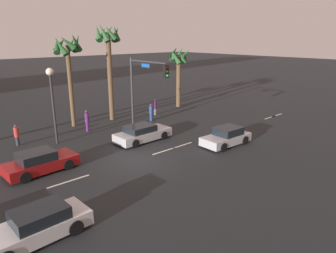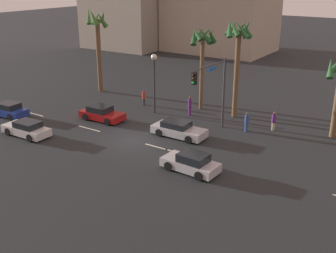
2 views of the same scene
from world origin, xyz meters
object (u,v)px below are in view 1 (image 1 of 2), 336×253
object	(u,v)px
pedestrian_3	(87,120)
car_4	(40,162)
palm_tree_3	(68,55)
pedestrian_2	(151,112)
car_2	(36,226)
car_3	(226,137)
palm_tree_1	(108,49)
traffic_signal	(143,82)
car_0	(142,133)
palm_tree_0	(179,64)
pedestrian_1	(17,135)
streetlamp	(52,91)
pedestrian_0	(155,107)

from	to	relation	value
pedestrian_3	car_4	bearing A→B (deg)	-137.22
pedestrian_3	palm_tree_3	bearing A→B (deg)	93.13
car_4	pedestrian_2	distance (m)	13.12
car_4	pedestrian_3	xyz separation A→B (m)	(6.06, 5.61, 0.38)
car_2	car_3	world-z (taller)	car_3
palm_tree_1	car_2	bearing A→B (deg)	-131.14
traffic_signal	pedestrian_2	distance (m)	4.40
pedestrian_2	car_2	bearing A→B (deg)	-143.26
car_0	palm_tree_3	bearing A→B (deg)	105.84
car_2	car_4	bearing A→B (deg)	68.63
car_4	palm_tree_1	bearing A→B (deg)	37.99
pedestrian_3	car_0	bearing A→B (deg)	-68.75
pedestrian_2	traffic_signal	bearing A→B (deg)	-141.23
palm_tree_3	palm_tree_0	bearing A→B (deg)	-1.74
car_0	car_4	distance (m)	8.07
pedestrian_1	pedestrian_2	bearing A→B (deg)	-5.82
car_0	car_2	distance (m)	12.60
pedestrian_3	palm_tree_1	world-z (taller)	palm_tree_1
car_4	palm_tree_1	world-z (taller)	palm_tree_1
car_0	streetlamp	size ratio (longest dim) A/B	0.80
pedestrian_1	pedestrian_0	bearing A→B (deg)	1.67
car_2	palm_tree_1	bearing A→B (deg)	48.86
car_3	palm_tree_0	world-z (taller)	palm_tree_0
traffic_signal	pedestrian_3	xyz separation A→B (m)	(-3.93, 2.82, -3.19)
traffic_signal	streetlamp	bearing A→B (deg)	167.54
pedestrian_2	palm_tree_3	world-z (taller)	palm_tree_3
car_0	traffic_signal	distance (m)	4.67
car_4	palm_tree_0	distance (m)	20.66
car_2	palm_tree_0	world-z (taller)	palm_tree_0
traffic_signal	palm_tree_0	bearing A→B (deg)	28.65
pedestrian_3	car_3	bearing A→B (deg)	-58.55
car_2	pedestrian_2	bearing A→B (deg)	36.74
car_3	palm_tree_1	distance (m)	13.74
traffic_signal	pedestrian_1	bearing A→B (deg)	162.31
palm_tree_0	palm_tree_3	world-z (taller)	palm_tree_3
car_0	pedestrian_0	world-z (taller)	pedestrian_0
car_4	pedestrian_3	size ratio (longest dim) A/B	2.26
streetlamp	pedestrian_3	distance (m)	4.60
traffic_signal	palm_tree_3	distance (m)	6.92
car_3	pedestrian_1	world-z (taller)	pedestrian_1
car_0	pedestrian_1	size ratio (longest dim) A/B	2.81
car_2	pedestrian_1	distance (m)	12.59
car_2	pedestrian_1	bearing A→B (deg)	76.44
streetlamp	palm_tree_0	bearing A→B (deg)	11.38
streetlamp	pedestrian_0	world-z (taller)	streetlamp
pedestrian_0	car_4	bearing A→B (deg)	-156.08
streetlamp	pedestrian_2	xyz separation A→B (m)	(9.43, 0.26, -3.14)
streetlamp	pedestrian_0	xyz separation A→B (m)	(11.21, 1.86, -3.17)
traffic_signal	car_0	bearing A→B (deg)	-129.91
car_4	pedestrian_0	bearing A→B (deg)	23.92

